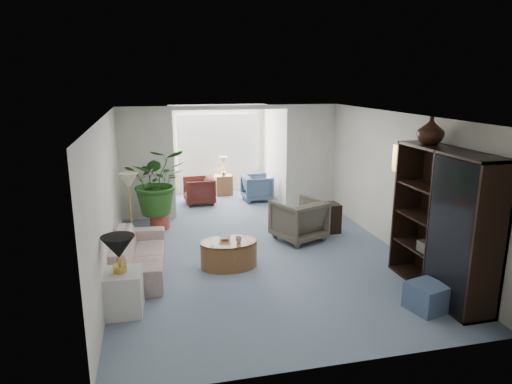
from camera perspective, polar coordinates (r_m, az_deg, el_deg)
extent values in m
plane|color=#7D90A6|center=(7.94, 1.00, -8.76)|extent=(6.00, 6.00, 0.00)
plane|color=#7D90A6|center=(11.75, -3.92, -1.16)|extent=(2.60, 2.60, 0.00)
cube|color=white|center=(10.26, -13.56, 3.40)|extent=(1.20, 0.12, 2.50)
cube|color=white|center=(10.91, 6.86, 4.31)|extent=(1.20, 0.12, 2.50)
cube|color=white|center=(10.27, -3.12, 10.53)|extent=(2.60, 0.12, 0.10)
cube|color=white|center=(12.52, -4.84, 6.31)|extent=(2.20, 0.02, 1.50)
cube|color=white|center=(12.49, -4.82, 6.29)|extent=(2.20, 0.02, 1.50)
cube|color=beige|center=(8.31, 17.95, 3.82)|extent=(0.04, 0.50, 0.40)
imported|color=beige|center=(7.72, -14.49, -7.51)|extent=(0.91, 2.11, 0.60)
cube|color=silver|center=(6.49, -16.46, -11.97)|extent=(0.56, 0.56, 0.59)
cone|color=black|center=(6.24, -16.87, -6.63)|extent=(0.44, 0.44, 0.30)
cone|color=beige|center=(8.69, -15.69, 1.39)|extent=(0.36, 0.36, 0.28)
cylinder|color=brown|center=(7.69, -3.42, -7.76)|extent=(1.02, 1.02, 0.45)
imported|color=silver|center=(7.68, -3.94, -5.79)|extent=(0.22, 0.22, 0.05)
imported|color=beige|center=(7.52, -2.18, -6.00)|extent=(0.12, 0.12, 0.10)
imported|color=#686252|center=(8.90, 5.37, -3.49)|extent=(1.14, 1.15, 0.81)
cube|color=black|center=(9.44, 8.82, -3.24)|extent=(0.52, 0.42, 0.60)
cube|color=black|center=(7.07, 22.41, -3.60)|extent=(0.51, 1.92, 2.13)
imported|color=black|center=(7.22, 21.06, 7.21)|extent=(0.39, 0.39, 0.41)
cube|color=slate|center=(6.77, 20.64, -12.21)|extent=(0.57, 0.57, 0.37)
cylinder|color=#AC4232|center=(9.81, -11.97, -3.56)|extent=(0.40, 0.40, 0.32)
imported|color=#2A5D20|center=(9.59, -12.23, 1.33)|extent=(1.26, 1.09, 1.40)
imported|color=slate|center=(11.75, 0.13, 0.53)|extent=(0.75, 0.73, 0.66)
imported|color=#571F1D|center=(11.50, -7.16, 0.16)|extent=(0.77, 0.75, 0.67)
cube|color=brown|center=(12.34, -4.07, 0.86)|extent=(0.45, 0.36, 0.54)
cube|color=#484643|center=(6.93, 22.73, -3.76)|extent=(0.30, 0.26, 0.16)
cube|color=black|center=(6.55, 24.80, -0.86)|extent=(0.30, 0.26, 0.16)
cube|color=#3C3936|center=(7.30, 21.01, -6.44)|extent=(0.30, 0.26, 0.16)
cube|color=black|center=(6.79, 24.24, -8.31)|extent=(0.30, 0.26, 0.16)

